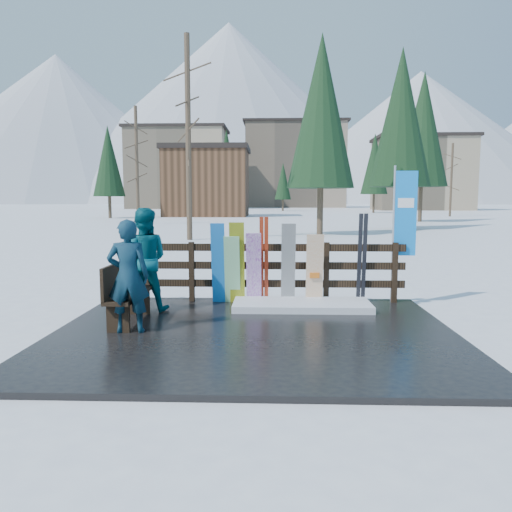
{
  "coord_description": "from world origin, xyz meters",
  "views": [
    {
      "loc": [
        0.28,
        -7.31,
        2.04
      ],
      "look_at": [
        -0.01,
        1.0,
        1.1
      ],
      "focal_mm": 35.0,
      "sensor_mm": 36.0,
      "label": 1
    }
  ],
  "objects_px": {
    "snowboard_3": "(254,268)",
    "person_back": "(143,260)",
    "snowboard_1": "(232,270)",
    "snowboard_4": "(288,264)",
    "snowboard_0": "(218,263)",
    "snowboard_2": "(237,263)",
    "rental_flag": "(403,219)",
    "snowboard_5": "(315,269)",
    "bench": "(125,291)",
    "person_front": "(128,276)"
  },
  "relations": [
    {
      "from": "person_front",
      "to": "snowboard_4",
      "type": "bearing_deg",
      "value": -145.64
    },
    {
      "from": "snowboard_0",
      "to": "snowboard_3",
      "type": "relative_size",
      "value": 1.12
    },
    {
      "from": "snowboard_0",
      "to": "snowboard_4",
      "type": "xyz_separation_m",
      "value": [
        1.32,
        -0.0,
        -0.0
      ]
    },
    {
      "from": "snowboard_2",
      "to": "snowboard_5",
      "type": "xyz_separation_m",
      "value": [
        1.46,
        0.0,
        -0.11
      ]
    },
    {
      "from": "snowboard_3",
      "to": "rental_flag",
      "type": "distance_m",
      "value": 2.98
    },
    {
      "from": "snowboard_2",
      "to": "person_back",
      "type": "height_order",
      "value": "person_back"
    },
    {
      "from": "snowboard_0",
      "to": "bench",
      "type": "bearing_deg",
      "value": -130.95
    },
    {
      "from": "rental_flag",
      "to": "person_back",
      "type": "distance_m",
      "value": 4.88
    },
    {
      "from": "snowboard_4",
      "to": "person_back",
      "type": "distance_m",
      "value": 2.66
    },
    {
      "from": "snowboard_3",
      "to": "snowboard_4",
      "type": "relative_size",
      "value": 0.9
    },
    {
      "from": "bench",
      "to": "snowboard_4",
      "type": "bearing_deg",
      "value": 30.07
    },
    {
      "from": "bench",
      "to": "snowboard_0",
      "type": "distance_m",
      "value": 2.05
    },
    {
      "from": "person_back",
      "to": "bench",
      "type": "bearing_deg",
      "value": 78.25
    },
    {
      "from": "rental_flag",
      "to": "person_back",
      "type": "height_order",
      "value": "rental_flag"
    },
    {
      "from": "snowboard_1",
      "to": "snowboard_2",
      "type": "xyz_separation_m",
      "value": [
        0.09,
        -0.0,
        0.13
      ]
    },
    {
      "from": "snowboard_3",
      "to": "snowboard_5",
      "type": "xyz_separation_m",
      "value": [
        1.14,
        0.0,
        -0.01
      ]
    },
    {
      "from": "bench",
      "to": "person_back",
      "type": "xyz_separation_m",
      "value": [
        0.08,
        0.87,
        0.4
      ]
    },
    {
      "from": "bench",
      "to": "person_front",
      "type": "relative_size",
      "value": 0.89
    },
    {
      "from": "rental_flag",
      "to": "person_front",
      "type": "height_order",
      "value": "rental_flag"
    },
    {
      "from": "person_front",
      "to": "person_back",
      "type": "bearing_deg",
      "value": -90.83
    },
    {
      "from": "rental_flag",
      "to": "person_front",
      "type": "xyz_separation_m",
      "value": [
        -4.58,
        -2.38,
        -0.77
      ]
    },
    {
      "from": "snowboard_3",
      "to": "person_back",
      "type": "relative_size",
      "value": 0.76
    },
    {
      "from": "snowboard_1",
      "to": "person_front",
      "type": "height_order",
      "value": "person_front"
    },
    {
      "from": "snowboard_1",
      "to": "snowboard_4",
      "type": "xyz_separation_m",
      "value": [
        1.06,
        -0.0,
        0.12
      ]
    },
    {
      "from": "snowboard_2",
      "to": "person_front",
      "type": "height_order",
      "value": "person_front"
    },
    {
      "from": "rental_flag",
      "to": "person_back",
      "type": "bearing_deg",
      "value": -168.82
    },
    {
      "from": "snowboard_4",
      "to": "rental_flag",
      "type": "bearing_deg",
      "value": 7.1
    },
    {
      "from": "snowboard_5",
      "to": "person_back",
      "type": "bearing_deg",
      "value": -167.73
    },
    {
      "from": "snowboard_5",
      "to": "rental_flag",
      "type": "distance_m",
      "value": 1.94
    },
    {
      "from": "bench",
      "to": "snowboard_3",
      "type": "relative_size",
      "value": 1.08
    },
    {
      "from": "snowboard_3",
      "to": "person_front",
      "type": "relative_size",
      "value": 0.83
    },
    {
      "from": "snowboard_0",
      "to": "snowboard_2",
      "type": "xyz_separation_m",
      "value": [
        0.36,
        -0.0,
        0.01
      ]
    },
    {
      "from": "bench",
      "to": "rental_flag",
      "type": "bearing_deg",
      "value": 20.53
    },
    {
      "from": "bench",
      "to": "person_front",
      "type": "xyz_separation_m",
      "value": [
        0.23,
        -0.58,
        0.33
      ]
    },
    {
      "from": "bench",
      "to": "snowboard_4",
      "type": "height_order",
      "value": "snowboard_4"
    },
    {
      "from": "snowboard_2",
      "to": "snowboard_3",
      "type": "xyz_separation_m",
      "value": [
        0.31,
        0.0,
        -0.1
      ]
    },
    {
      "from": "snowboard_4",
      "to": "snowboard_5",
      "type": "bearing_deg",
      "value": 0.0
    },
    {
      "from": "snowboard_1",
      "to": "rental_flag",
      "type": "height_order",
      "value": "rental_flag"
    },
    {
      "from": "rental_flag",
      "to": "snowboard_5",
      "type": "bearing_deg",
      "value": -170.83
    },
    {
      "from": "snowboard_1",
      "to": "snowboard_3",
      "type": "height_order",
      "value": "snowboard_3"
    },
    {
      "from": "snowboard_0",
      "to": "person_front",
      "type": "relative_size",
      "value": 0.92
    },
    {
      "from": "person_back",
      "to": "snowboard_4",
      "type": "bearing_deg",
      "value": -171.7
    },
    {
      "from": "rental_flag",
      "to": "snowboard_0",
      "type": "bearing_deg",
      "value": -175.57
    },
    {
      "from": "snowboard_4",
      "to": "rental_flag",
      "type": "xyz_separation_m",
      "value": [
        2.17,
        0.27,
        0.84
      ]
    },
    {
      "from": "snowboard_3",
      "to": "snowboard_4",
      "type": "xyz_separation_m",
      "value": [
        0.65,
        0.0,
        0.09
      ]
    },
    {
      "from": "snowboard_1",
      "to": "snowboard_2",
      "type": "height_order",
      "value": "snowboard_2"
    },
    {
      "from": "snowboard_5",
      "to": "snowboard_0",
      "type": "bearing_deg",
      "value": 180.0
    },
    {
      "from": "snowboard_0",
      "to": "person_back",
      "type": "bearing_deg",
      "value": -151.92
    },
    {
      "from": "snowboard_3",
      "to": "bench",
      "type": "bearing_deg",
      "value": -142.52
    },
    {
      "from": "snowboard_2",
      "to": "rental_flag",
      "type": "relative_size",
      "value": 0.6
    }
  ]
}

